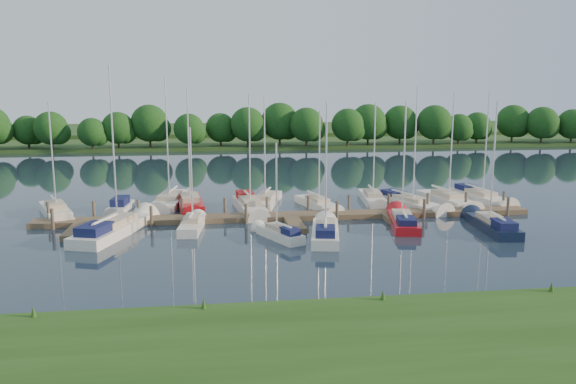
{
  "coord_description": "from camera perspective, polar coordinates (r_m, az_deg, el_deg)",
  "views": [
    {
      "loc": [
        -5.82,
        -35.88,
        10.26
      ],
      "look_at": [
        -0.14,
        8.0,
        2.2
      ],
      "focal_mm": 35.0,
      "sensor_mm": 36.0,
      "label": 1
    }
  ],
  "objects": [
    {
      "name": "motorboat",
      "position": [
        50.12,
        -16.71,
        -1.55
      ],
      "size": [
        1.79,
        5.17,
        1.49
      ],
      "rotation": [
        0.0,
        0.0,
        3.07
      ],
      "color": "silver",
      "rests_on": "ground"
    },
    {
      "name": "sailboat_n_9",
      "position": [
        53.0,
        15.84,
        -0.93
      ],
      "size": [
        3.11,
        8.27,
        10.54
      ],
      "rotation": [
        0.0,
        0.0,
        3.32
      ],
      "color": "silver",
      "rests_on": "ground"
    },
    {
      "name": "sailboat_n_3",
      "position": [
        50.18,
        -9.89,
        -1.3
      ],
      "size": [
        2.73,
        8.53,
        10.84
      ],
      "rotation": [
        0.0,
        0.0,
        3.24
      ],
      "color": "#A80F16",
      "rests_on": "ground"
    },
    {
      "name": "far_shore",
      "position": [
        111.47,
        -4.37,
        5.17
      ],
      "size": [
        180.0,
        30.0,
        0.6
      ],
      "primitive_type": "cube",
      "color": "#28471B",
      "rests_on": "ground"
    },
    {
      "name": "dock",
      "position": [
        44.72,
        0.3,
        -2.68
      ],
      "size": [
        40.0,
        6.0,
        0.4
      ],
      "color": "brown",
      "rests_on": "ground"
    },
    {
      "name": "sailboat_n_10",
      "position": [
        55.65,
        18.94,
        -0.53
      ],
      "size": [
        2.97,
        8.43,
        10.57
      ],
      "rotation": [
        0.0,
        0.0,
        3.28
      ],
      "color": "silver",
      "rests_on": "ground"
    },
    {
      "name": "ground",
      "position": [
        37.76,
        1.78,
        -5.44
      ],
      "size": [
        260.0,
        260.0,
        0.0
      ],
      "primitive_type": "plane",
      "color": "#1B2836",
      "rests_on": "ground"
    },
    {
      "name": "sailboat_n_8",
      "position": [
        51.15,
        12.29,
        -1.14
      ],
      "size": [
        4.4,
        8.63,
        10.88
      ],
      "rotation": [
        0.0,
        0.0,
        3.48
      ],
      "color": "silver",
      "rests_on": "ground"
    },
    {
      "name": "sailboat_s_4",
      "position": [
        44.11,
        11.55,
        -2.93
      ],
      "size": [
        3.13,
        7.83,
        9.81
      ],
      "rotation": [
        0.0,
        0.0,
        -0.2
      ],
      "color": "#A80F16",
      "rests_on": "ground"
    },
    {
      "name": "sailboat_n_0",
      "position": [
        50.16,
        -22.5,
        -1.95
      ],
      "size": [
        4.15,
        7.43,
        9.77
      ],
      "rotation": [
        0.0,
        0.0,
        3.54
      ],
      "color": "silver",
      "rests_on": "ground"
    },
    {
      "name": "sailboat_s_2",
      "position": [
        39.31,
        -0.91,
        -4.32
      ],
      "size": [
        3.16,
        5.19,
        7.05
      ],
      "rotation": [
        0.0,
        0.0,
        0.45
      ],
      "color": "silver",
      "rests_on": "ground"
    },
    {
      "name": "treeline",
      "position": [
        98.63,
        -2.65,
        6.74
      ],
      "size": [
        145.17,
        9.7,
        8.32
      ],
      "color": "#38281C",
      "rests_on": "ground"
    },
    {
      "name": "sailboat_s_1",
      "position": [
        42.56,
        -9.68,
        -3.39
      ],
      "size": [
        1.94,
        6.09,
        7.98
      ],
      "rotation": [
        0.0,
        0.0,
        -0.1
      ],
      "color": "silver",
      "rests_on": "ground"
    },
    {
      "name": "distant_hill",
      "position": [
        136.34,
        -4.94,
        6.26
      ],
      "size": [
        220.0,
        40.0,
        1.4
      ],
      "primitive_type": "cube",
      "color": "#325324",
      "rests_on": "ground"
    },
    {
      "name": "sailboat_n_5",
      "position": [
        50.82,
        -2.3,
        -1.02
      ],
      "size": [
        3.58,
        7.97,
        10.07
      ],
      "rotation": [
        0.0,
        0.0,
        2.87
      ],
      "color": "silver",
      "rests_on": "ground"
    },
    {
      "name": "sailboat_n_2",
      "position": [
        51.75,
        -11.88,
        -1.03
      ],
      "size": [
        3.32,
        9.42,
        11.75
      ],
      "rotation": [
        0.0,
        0.0,
        3.0
      ],
      "color": "silver",
      "rests_on": "ground"
    },
    {
      "name": "sailboat_n_6",
      "position": [
        49.64,
        3.04,
        -1.3
      ],
      "size": [
        3.13,
        6.96,
        8.88
      ],
      "rotation": [
        0.0,
        0.0,
        3.41
      ],
      "color": "silver",
      "rests_on": "ground"
    },
    {
      "name": "sailboat_s_5",
      "position": [
        44.43,
        19.98,
        -3.23
      ],
      "size": [
        2.4,
        7.77,
        9.91
      ],
      "rotation": [
        0.0,
        0.0,
        -0.09
      ],
      "color": "black",
      "rests_on": "ground"
    },
    {
      "name": "sailboat_n_4",
      "position": [
        48.24,
        -3.94,
        -1.57
      ],
      "size": [
        2.74,
        8.11,
        10.4
      ],
      "rotation": [
        0.0,
        0.0,
        3.27
      ],
      "color": "silver",
      "rests_on": "ground"
    },
    {
      "name": "near_bank",
      "position": [
        23.0,
        8.36,
        -15.59
      ],
      "size": [
        90.0,
        10.0,
        0.5
      ],
      "primitive_type": "cube",
      "color": "#1F4212",
      "rests_on": "ground"
    },
    {
      "name": "sailboat_n_7",
      "position": [
        52.55,
        8.58,
        -0.75
      ],
      "size": [
        2.43,
        7.47,
        9.53
      ],
      "rotation": [
        0.0,
        0.0,
        3.03
      ],
      "color": "silver",
      "rests_on": "ground"
    },
    {
      "name": "mooring_pilings",
      "position": [
        45.72,
        0.11,
        -1.87
      ],
      "size": [
        38.24,
        2.84,
        2.0
      ],
      "color": "#473D33",
      "rests_on": "ground"
    },
    {
      "name": "sailboat_s_3",
      "position": [
        39.72,
        3.81,
        -4.18
      ],
      "size": [
        3.05,
        7.74,
        9.89
      ],
      "rotation": [
        0.0,
        0.0,
        -0.2
      ],
      "color": "silver",
      "rests_on": "ground"
    },
    {
      "name": "sailboat_s_0",
      "position": [
        42.4,
        -17.2,
        -3.68
      ],
      "size": [
        4.85,
        9.8,
        12.45
      ],
      "rotation": [
        0.0,
        0.0,
        -0.32
      ],
      "color": "silver",
      "rests_on": "ground"
    }
  ]
}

